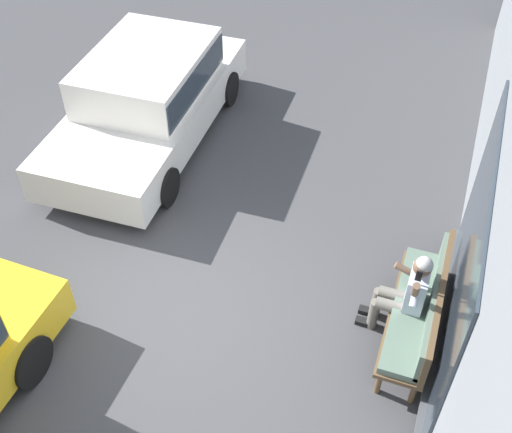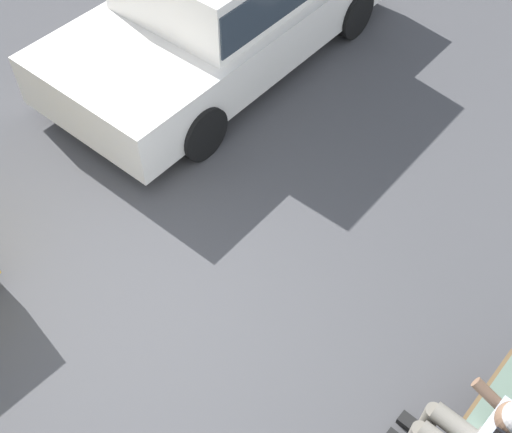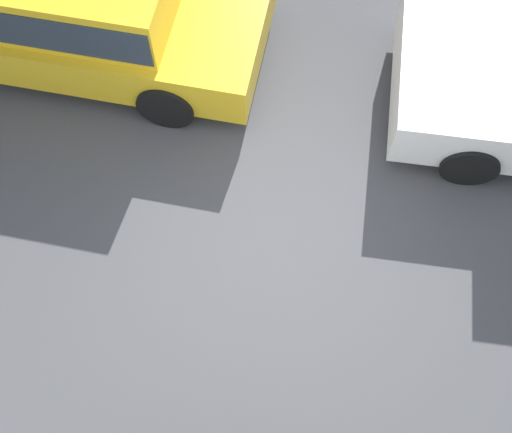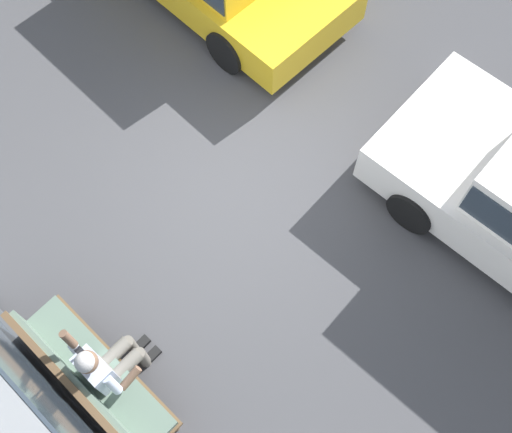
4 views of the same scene
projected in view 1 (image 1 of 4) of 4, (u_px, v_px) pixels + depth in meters
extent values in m
plane|color=#424244|center=(178.00, 313.00, 8.14)|extent=(60.00, 60.00, 0.00)
cube|color=#2D3842|center=(465.00, 264.00, 6.81)|extent=(3.40, 0.03, 2.50)
cube|color=#494C4F|center=(438.00, 333.00, 7.70)|extent=(3.60, 0.12, 0.10)
cylinder|color=brown|center=(413.00, 393.00, 7.13)|extent=(0.07, 0.07, 0.36)
cylinder|color=brown|center=(437.00, 276.00, 8.35)|extent=(0.07, 0.07, 0.36)
cylinder|color=brown|center=(379.00, 382.00, 7.22)|extent=(0.07, 0.07, 0.36)
cylinder|color=brown|center=(407.00, 268.00, 8.44)|extent=(0.07, 0.07, 0.36)
cube|color=brown|center=(413.00, 315.00, 7.64)|extent=(1.97, 0.55, 0.06)
cube|color=slate|center=(414.00, 310.00, 7.58)|extent=(1.91, 0.49, 0.10)
cube|color=brown|center=(438.00, 304.00, 7.37)|extent=(1.97, 0.07, 0.55)
cube|color=slate|center=(432.00, 303.00, 7.38)|extent=(1.91, 0.06, 0.47)
cylinder|color=#6B665B|center=(393.00, 307.00, 7.62)|extent=(0.15, 0.42, 0.15)
cylinder|color=#6B665B|center=(373.00, 314.00, 7.84)|extent=(0.12, 0.12, 0.47)
cube|color=black|center=(365.00, 322.00, 8.00)|extent=(0.10, 0.24, 0.07)
cylinder|color=#6B665B|center=(396.00, 296.00, 7.74)|extent=(0.15, 0.42, 0.15)
cylinder|color=#6B665B|center=(376.00, 303.00, 7.96)|extent=(0.12, 0.12, 0.47)
cube|color=black|center=(368.00, 311.00, 8.12)|extent=(0.10, 0.24, 0.07)
cube|color=#6B665B|center=(412.00, 306.00, 7.63)|extent=(0.34, 0.24, 0.14)
cube|color=silver|center=(416.00, 291.00, 7.44)|extent=(0.38, 0.22, 0.56)
sphere|color=brown|center=(423.00, 267.00, 7.14)|extent=(0.22, 0.22, 0.22)
sphere|color=#B7B2AD|center=(424.00, 265.00, 7.12)|extent=(0.20, 0.20, 0.20)
cylinder|color=silver|center=(420.00, 269.00, 7.53)|extent=(0.20, 0.10, 0.28)
cylinder|color=brown|center=(405.00, 270.00, 7.68)|extent=(0.08, 0.27, 0.17)
cylinder|color=silver|center=(415.00, 296.00, 7.15)|extent=(0.25, 0.10, 0.22)
cylinder|color=brown|center=(416.00, 290.00, 6.97)|extent=(0.16, 0.08, 0.25)
cube|color=black|center=(419.00, 276.00, 7.06)|extent=(0.02, 0.07, 0.15)
cube|color=white|center=(148.00, 112.00, 10.40)|extent=(4.47, 2.02, 0.59)
cube|color=white|center=(147.00, 72.00, 10.08)|extent=(2.34, 1.73, 0.67)
cube|color=#28333D|center=(147.00, 72.00, 10.08)|extent=(2.30, 1.77, 0.47)
cylinder|color=black|center=(166.00, 187.00, 9.42)|extent=(0.61, 0.20, 0.60)
cylinder|color=black|center=(58.00, 163.00, 9.82)|extent=(0.61, 0.20, 0.60)
cylinder|color=black|center=(229.00, 89.00, 11.29)|extent=(0.61, 0.20, 0.60)
cylinder|color=black|center=(135.00, 72.00, 11.69)|extent=(0.61, 0.20, 0.60)
cylinder|color=black|center=(30.00, 361.00, 7.27)|extent=(0.63, 0.20, 0.63)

